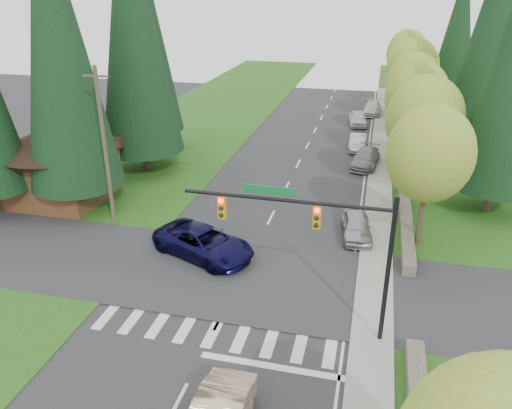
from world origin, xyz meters
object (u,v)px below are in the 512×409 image
at_px(parked_car_a, 356,226).
at_px(parked_car_d, 358,118).
at_px(parked_car_b, 366,158).
at_px(parked_car_c, 358,142).
at_px(suv_navy, 204,242).
at_px(parked_car_e, 372,108).

bearing_deg(parked_car_a, parked_car_d, 85.31).
distance_m(parked_car_a, parked_car_d, 26.46).
relative_size(parked_car_b, parked_car_c, 1.20).
relative_size(parked_car_c, parked_car_d, 0.93).
distance_m(suv_navy, parked_car_a, 9.36).
bearing_deg(parked_car_e, suv_navy, -101.33).
height_order(parked_car_b, parked_car_e, parked_car_b).
distance_m(parked_car_a, parked_car_b, 13.10).
xyz_separation_m(suv_navy, parked_car_e, (8.23, 36.25, -0.13)).
height_order(suv_navy, parked_car_b, suv_navy).
height_order(parked_car_b, parked_car_c, parked_car_b).
bearing_deg(parked_car_b, parked_car_c, 108.34).
bearing_deg(parked_car_d, suv_navy, -109.12).
distance_m(parked_car_d, parked_car_e, 5.55).
bearing_deg(suv_navy, parked_car_a, -38.25).
bearing_deg(suv_navy, parked_car_d, 10.88).
xyz_separation_m(parked_car_a, parked_car_d, (-1.40, 26.42, 0.03)).
relative_size(suv_navy, parked_car_c, 1.48).
height_order(parked_car_d, parked_car_e, parked_car_d).
distance_m(parked_car_b, parked_car_e, 18.69).
bearing_deg(parked_car_e, parked_car_d, -103.13).
bearing_deg(suv_navy, parked_car_b, -1.77).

